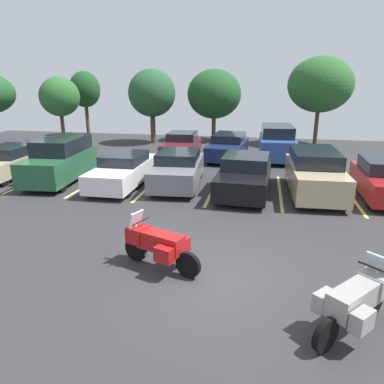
% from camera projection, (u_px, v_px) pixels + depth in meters
% --- Properties ---
extents(ground, '(44.00, 44.00, 0.10)m').
position_uv_depth(ground, '(212.00, 279.00, 8.57)').
color(ground, '#2D2D30').
extents(motorcycle_touring, '(2.12, 1.20, 1.36)m').
position_uv_depth(motorcycle_touring, '(158.00, 244.00, 8.80)').
color(motorcycle_touring, black).
rests_on(motorcycle_touring, ground).
extents(motorcycle_second, '(1.59, 1.75, 1.36)m').
position_uv_depth(motorcycle_second, '(356.00, 300.00, 6.55)').
color(motorcycle_second, black).
rests_on(motorcycle_second, ground).
extents(parking_stripes, '(25.16, 5.02, 0.01)m').
position_uv_depth(parking_stripes, '(182.00, 186.00, 15.76)').
color(parking_stripes, '#EAE066').
rests_on(parking_stripes, ground).
extents(car_champagne, '(1.90, 4.62, 1.45)m').
position_uv_depth(car_champagne, '(10.00, 162.00, 17.26)').
color(car_champagne, '#C1B289').
rests_on(car_champagne, ground).
extents(car_green, '(2.16, 4.70, 1.94)m').
position_uv_depth(car_green, '(61.00, 160.00, 16.43)').
color(car_green, '#235638').
rests_on(car_green, ground).
extents(car_white, '(1.79, 4.89, 1.38)m').
position_uv_depth(car_white, '(124.00, 170.00, 15.86)').
color(car_white, white).
rests_on(car_white, ground).
extents(car_grey, '(2.18, 4.59, 1.50)m').
position_uv_depth(car_grey, '(178.00, 169.00, 15.72)').
color(car_grey, slate).
rests_on(car_grey, ground).
extents(car_black, '(2.18, 4.76, 1.53)m').
position_uv_depth(car_black, '(245.00, 175.00, 14.76)').
color(car_black, black).
rests_on(car_black, ground).
extents(car_tan, '(2.06, 4.74, 1.76)m').
position_uv_depth(car_tan, '(314.00, 173.00, 14.50)').
color(car_tan, tan).
rests_on(car_tan, ground).
extents(car_far_maroon, '(1.94, 4.58, 1.44)m').
position_uv_depth(car_far_maroon, '(182.00, 145.00, 21.67)').
color(car_far_maroon, maroon).
rests_on(car_far_maroon, ground).
extents(car_far_navy, '(2.19, 4.89, 1.43)m').
position_uv_depth(car_far_navy, '(228.00, 146.00, 21.22)').
color(car_far_navy, navy).
rests_on(car_far_navy, ground).
extents(car_far_blue, '(2.04, 4.55, 1.94)m').
position_uv_depth(car_far_blue, '(277.00, 143.00, 20.90)').
color(car_far_blue, '#2D519E').
rests_on(car_far_blue, ground).
extents(tree_center_left, '(2.46, 2.46, 5.13)m').
position_uv_depth(tree_center_left, '(85.00, 90.00, 29.28)').
color(tree_center_left, '#4C3823').
rests_on(tree_center_left, ground).
extents(tree_left, '(4.38, 4.38, 6.01)m').
position_uv_depth(tree_left, '(320.00, 85.00, 24.61)').
color(tree_left, '#4C3823').
rests_on(tree_left, ground).
extents(tree_center_right, '(3.34, 3.34, 5.21)m').
position_uv_depth(tree_center_right, '(152.00, 93.00, 25.56)').
color(tree_center_right, '#4C3823').
rests_on(tree_center_right, ground).
extents(tree_far_left, '(2.74, 2.74, 4.67)m').
position_uv_depth(tree_far_left, '(60.00, 97.00, 25.14)').
color(tree_far_left, '#4C3823').
rests_on(tree_far_left, ground).
extents(tree_rear, '(3.96, 3.96, 5.22)m').
position_uv_depth(tree_rear, '(214.00, 94.00, 26.64)').
color(tree_rear, '#4C3823').
rests_on(tree_rear, ground).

